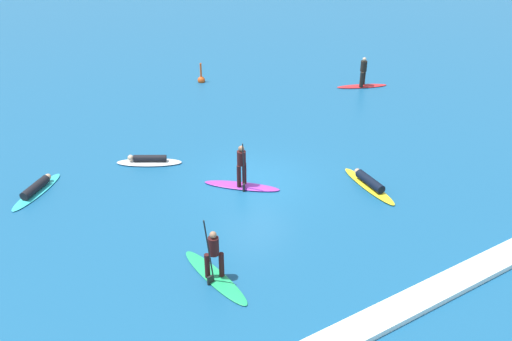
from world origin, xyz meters
TOP-DOWN VIEW (x-y plane):
  - ground_plane at (0.00, 0.00)m, footprint 120.00×120.00m
  - surfer_on_white_board at (-3.03, 3.67)m, footprint 2.70×2.03m
  - surfer_on_teal_board at (-7.57, 3.71)m, footprint 2.57×2.40m
  - surfer_on_purple_board at (-0.69, -0.07)m, footprint 2.58×2.50m
  - surfer_on_green_board at (-4.15, -4.33)m, footprint 0.94×3.25m
  - surfer_on_red_board at (10.66, 5.93)m, footprint 2.86×1.67m
  - surfer_on_yellow_board at (3.51, -2.67)m, footprint 0.86×3.18m
  - marker_buoy at (3.33, 11.36)m, footprint 0.43×0.43m
  - wave_crest at (0.00, -8.36)m, footprint 19.56×0.90m

SIDE VIEW (x-z plane):
  - ground_plane at x=0.00m, z-range 0.00..0.00m
  - wave_crest at x=0.00m, z-range 0.00..0.18m
  - surfer_on_white_board at x=-3.03m, z-range -0.07..0.32m
  - surfer_on_teal_board at x=-7.57m, z-range -0.05..0.36m
  - marker_buoy at x=3.33m, z-range -0.44..0.78m
  - surfer_on_yellow_board at x=3.51m, z-range -0.06..0.40m
  - surfer_on_green_board at x=-4.15m, z-range -0.72..1.65m
  - surfer_on_purple_board at x=-0.69m, z-range -0.56..1.54m
  - surfer_on_red_board at x=10.66m, z-range -0.34..1.35m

